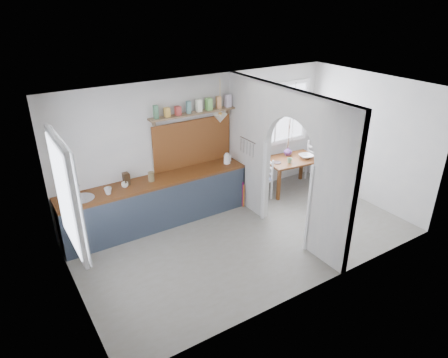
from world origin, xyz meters
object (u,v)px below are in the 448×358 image
dining_table (291,174)px  chair_right (319,161)px  chair_left (260,178)px  vase (288,151)px  kettle (227,158)px

dining_table → chair_right: chair_right is taller
chair_left → vase: size_ratio=4.57×
chair_left → vase: vase is taller
dining_table → chair_right: 0.87m
dining_table → kettle: 1.69m
chair_right → dining_table: bearing=91.0°
chair_left → vase: 0.96m
chair_left → chair_right: 1.65m
vase → kettle: bearing=-178.3°
dining_table → vase: vase is taller
chair_left → chair_right: bearing=95.9°
dining_table → chair_left: bearing=-177.3°
chair_right → vase: chair_right is taller
chair_right → vase: (-0.79, 0.21, 0.34)m
chair_left → chair_right: chair_right is taller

